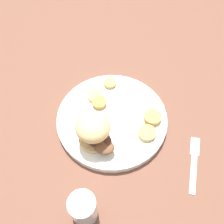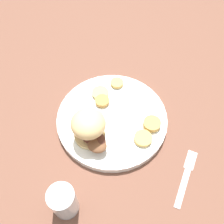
# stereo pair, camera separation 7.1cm
# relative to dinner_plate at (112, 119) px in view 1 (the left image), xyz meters

# --- Properties ---
(ground_plane) EXTENTS (4.00, 4.00, 0.00)m
(ground_plane) POSITION_rel_dinner_plate_xyz_m (0.00, 0.00, -0.01)
(ground_plane) COLOR brown
(dinner_plate) EXTENTS (0.31, 0.31, 0.02)m
(dinner_plate) POSITION_rel_dinner_plate_xyz_m (0.00, 0.00, 0.00)
(dinner_plate) COLOR white
(dinner_plate) RESTS_ON ground_plane
(sandwich) EXTENTS (0.09, 0.12, 0.09)m
(sandwich) POSITION_rel_dinner_plate_xyz_m (0.09, -0.00, 0.06)
(sandwich) COLOR tan
(sandwich) RESTS_ON dinner_plate
(potato_round_0) EXTENTS (0.04, 0.04, 0.01)m
(potato_round_0) POSITION_rel_dinner_plate_xyz_m (-0.10, -0.06, 0.02)
(potato_round_0) COLOR tan
(potato_round_0) RESTS_ON dinner_plate
(potato_round_1) EXTENTS (0.05, 0.05, 0.01)m
(potato_round_1) POSITION_rel_dinner_plate_xyz_m (-0.04, -0.08, 0.02)
(potato_round_1) COLOR #DBB766
(potato_round_1) RESTS_ON dinner_plate
(potato_round_2) EXTENTS (0.05, 0.05, 0.02)m
(potato_round_2) POSITION_rel_dinner_plate_xyz_m (-0.05, 0.10, 0.02)
(potato_round_2) COLOR tan
(potato_round_2) RESTS_ON dinner_plate
(potato_round_3) EXTENTS (0.05, 0.05, 0.01)m
(potato_round_3) POSITION_rel_dinner_plate_xyz_m (0.00, 0.11, 0.02)
(potato_round_3) COLOR tan
(potato_round_3) RESTS_ON dinner_plate
(potato_round_4) EXTENTS (0.04, 0.04, 0.01)m
(potato_round_4) POSITION_rel_dinner_plate_xyz_m (-0.02, -0.05, 0.02)
(potato_round_4) COLOR #BC8942
(potato_round_4) RESTS_ON dinner_plate
(fork) EXTENTS (0.16, 0.07, 0.00)m
(fork) POSITION_rel_dinner_plate_xyz_m (0.00, 0.25, -0.01)
(fork) COLOR silver
(fork) RESTS_ON ground_plane
(drinking_glass) EXTENTS (0.06, 0.06, 0.10)m
(drinking_glass) POSITION_rel_dinner_plate_xyz_m (0.25, 0.07, 0.04)
(drinking_glass) COLOR silver
(drinking_glass) RESTS_ON ground_plane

